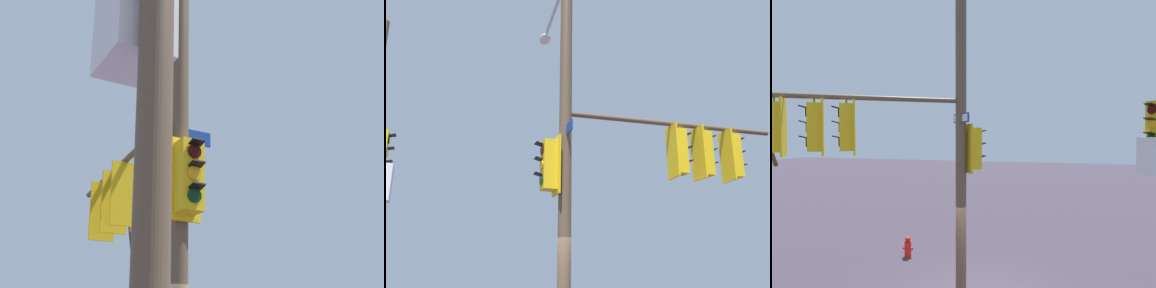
{
  "view_description": "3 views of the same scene",
  "coord_description": "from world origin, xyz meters",
  "views": [
    {
      "loc": [
        7.96,
        1.35,
        1.35
      ],
      "look_at": [
        -0.92,
        0.13,
        4.89
      ],
      "focal_mm": 53.8,
      "sensor_mm": 36.0,
      "label": 1
    },
    {
      "loc": [
        -3.39,
        8.5,
        1.74
      ],
      "look_at": [
        -0.63,
        -0.1,
        4.56
      ],
      "focal_mm": 39.52,
      "sensor_mm": 36.0,
      "label": 2
    },
    {
      "loc": [
        1.76,
        -8.07,
        4.47
      ],
      "look_at": [
        -0.43,
        0.59,
        4.14
      ],
      "focal_mm": 29.81,
      "sensor_mm": 36.0,
      "label": 3
    }
  ],
  "objects": [
    {
      "name": "main_signal_pole_assembly",
      "position": [
        -1.27,
        -0.71,
        4.88
      ],
      "size": [
        6.48,
        3.46,
        9.61
      ],
      "rotation": [
        0.0,
        0.0,
        3.72
      ],
      "color": "brown",
      "rests_on": "ground"
    }
  ]
}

